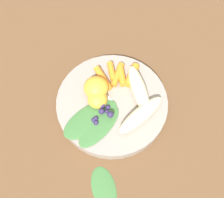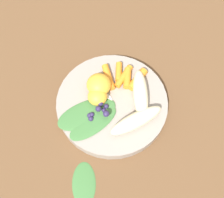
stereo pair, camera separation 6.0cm
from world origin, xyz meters
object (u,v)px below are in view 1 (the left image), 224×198
banana_peeled_left (139,89)px  orange_segment_near (97,99)px  bowl (112,104)px  banana_peeled_right (141,115)px  kale_leaf_stray (104,188)px

banana_peeled_left → orange_segment_near: size_ratio=2.82×
bowl → orange_segment_near: 0.04m
banana_peeled_right → orange_segment_near: bearing=117.5°
banana_peeled_left → kale_leaf_stray: (-0.15, -0.16, -0.04)m
banana_peeled_right → orange_segment_near: size_ratio=2.82×
banana_peeled_left → banana_peeled_right: 0.06m
bowl → orange_segment_near: size_ratio=5.80×
orange_segment_near → kale_leaf_stray: size_ratio=0.48×
orange_segment_near → bowl: bearing=-14.2°
orange_segment_near → kale_leaf_stray: bearing=-106.4°
banana_peeled_left → banana_peeled_right: bearing=166.6°
banana_peeled_left → banana_peeled_right: (-0.02, -0.06, 0.00)m
bowl → banana_peeled_right: size_ratio=2.06×
bowl → banana_peeled_left: bearing=-2.2°
orange_segment_near → kale_leaf_stray: orange_segment_near is taller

